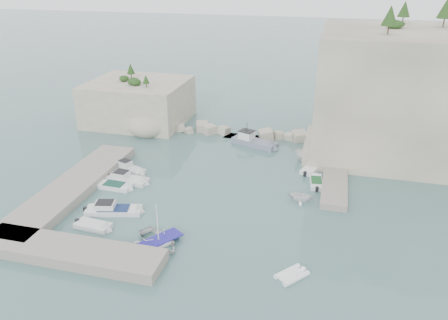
% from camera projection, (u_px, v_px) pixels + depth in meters
% --- Properties ---
extents(ground, '(400.00, 400.00, 0.00)m').
position_uv_depth(ground, '(211.00, 205.00, 49.57)').
color(ground, slate).
rests_on(ground, ground).
extents(cliff_east, '(26.00, 22.00, 17.00)m').
position_uv_depth(cliff_east, '(413.00, 93.00, 61.18)').
color(cliff_east, beige).
rests_on(cliff_east, ground).
extents(cliff_terrace, '(8.00, 10.00, 2.50)m').
position_uv_depth(cliff_terrace, '(333.00, 147.00, 62.01)').
color(cliff_terrace, beige).
rests_on(cliff_terrace, ground).
extents(outcrop_west, '(16.00, 14.00, 7.00)m').
position_uv_depth(outcrop_west, '(139.00, 102.00, 74.78)').
color(outcrop_west, beige).
rests_on(outcrop_west, ground).
extents(quay_west, '(5.00, 24.00, 1.10)m').
position_uv_depth(quay_west, '(72.00, 187.00, 52.33)').
color(quay_west, '#9E9689').
rests_on(quay_west, ground).
extents(quay_south, '(18.00, 4.00, 1.10)m').
position_uv_depth(quay_south, '(71.00, 252.00, 40.58)').
color(quay_south, '#9E9689').
rests_on(quay_south, ground).
extents(ledge_east, '(3.00, 16.00, 0.80)m').
position_uv_depth(ledge_east, '(335.00, 177.00, 55.17)').
color(ledge_east, '#9E9689').
rests_on(ledge_east, ground).
extents(breakwater, '(28.00, 3.00, 1.40)m').
position_uv_depth(breakwater, '(243.00, 133.00, 68.95)').
color(breakwater, beige).
rests_on(breakwater, ground).
extents(motorboat_a, '(5.59, 3.43, 1.40)m').
position_uv_depth(motorboat_a, '(129.00, 171.00, 57.83)').
color(motorboat_a, silver).
rests_on(motorboat_a, ground).
extents(motorboat_b, '(6.11, 2.48, 1.40)m').
position_uv_depth(motorboat_b, '(128.00, 182.00, 54.90)').
color(motorboat_b, silver).
rests_on(motorboat_b, ground).
extents(motorboat_c, '(4.87, 1.94, 0.70)m').
position_uv_depth(motorboat_c, '(114.00, 188.00, 53.33)').
color(motorboat_c, white).
rests_on(motorboat_c, ground).
extents(motorboat_d, '(6.95, 3.51, 1.40)m').
position_uv_depth(motorboat_d, '(114.00, 213.00, 48.05)').
color(motorboat_d, white).
rests_on(motorboat_d, ground).
extents(motorboat_e, '(4.29, 2.10, 0.70)m').
position_uv_depth(motorboat_e, '(93.00, 228.00, 45.23)').
color(motorboat_e, silver).
rests_on(motorboat_e, ground).
extents(rowboat, '(6.43, 6.04, 1.08)m').
position_uv_depth(rowboat, '(159.00, 244.00, 42.60)').
color(rowboat, white).
rests_on(rowboat, ground).
extents(inflatable_dinghy, '(3.15, 3.33, 0.44)m').
position_uv_depth(inflatable_dinghy, '(292.00, 277.00, 38.18)').
color(inflatable_dinghy, white).
rests_on(inflatable_dinghy, ground).
extents(tender_east_a, '(3.11, 2.72, 1.58)m').
position_uv_depth(tender_east_a, '(300.00, 200.00, 50.54)').
color(tender_east_a, white).
rests_on(tender_east_a, ground).
extents(tender_east_b, '(1.90, 4.41, 0.70)m').
position_uv_depth(tender_east_b, '(316.00, 184.00, 54.29)').
color(tender_east_b, white).
rests_on(tender_east_b, ground).
extents(tender_east_c, '(3.26, 5.45, 0.70)m').
position_uv_depth(tender_east_c, '(312.00, 169.00, 58.18)').
color(tender_east_c, white).
rests_on(tender_east_c, ground).
extents(tender_east_d, '(5.46, 3.26, 1.98)m').
position_uv_depth(tender_east_d, '(313.00, 160.00, 60.88)').
color(tender_east_d, white).
rests_on(tender_east_d, ground).
extents(work_boat, '(7.98, 4.76, 2.20)m').
position_uv_depth(work_boat, '(254.00, 145.00, 65.91)').
color(work_boat, slate).
rests_on(work_boat, ground).
extents(rowboat_mast, '(0.10, 0.10, 4.20)m').
position_uv_depth(rowboat_mast, '(157.00, 221.00, 41.52)').
color(rowboat_mast, white).
rests_on(rowboat_mast, rowboat).
extents(vegetation, '(53.48, 13.88, 13.40)m').
position_uv_depth(vegetation, '(383.00, 21.00, 59.74)').
color(vegetation, '#1E4219').
rests_on(vegetation, ground).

